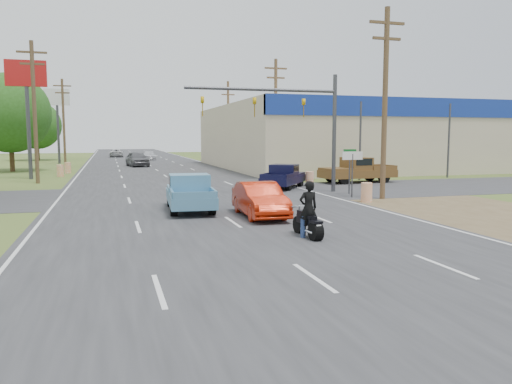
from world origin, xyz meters
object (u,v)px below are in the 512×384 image
object	(u,v)px
navy_pickup	(284,176)
distant_car_grey	(137,159)
distant_car_white	(116,153)
brown_pickup	(356,170)
distant_car_silver	(149,156)
motorcycle	(309,225)
blue_pickup	(190,192)
rider	(308,211)
red_convertible	(260,200)

from	to	relation	value
navy_pickup	distant_car_grey	distance (m)	28.32
navy_pickup	distant_car_white	bearing A→B (deg)	136.48
navy_pickup	distant_car_grey	size ratio (longest dim) A/B	0.97
brown_pickup	distant_car_silver	xyz separation A→B (m)	(-11.59, 41.32, -0.30)
brown_pickup	motorcycle	bearing A→B (deg)	142.67
motorcycle	blue_pickup	xyz separation A→B (m)	(-2.79, 7.32, 0.39)
distant_car_grey	distant_car_silver	size ratio (longest dim) A/B	1.14
rider	distant_car_silver	xyz separation A→B (m)	(-0.64, 58.85, -0.26)
navy_pickup	brown_pickup	xyz separation A→B (m)	(6.29, 2.10, 0.15)
motorcycle	navy_pickup	xyz separation A→B (m)	(4.66, 15.47, 0.34)
blue_pickup	distant_car_white	size ratio (longest dim) A/B	1.08
navy_pickup	distant_car_silver	bearing A→B (deg)	133.45
navy_pickup	distant_car_white	size ratio (longest dim) A/B	1.02
navy_pickup	distant_car_grey	xyz separation A→B (m)	(-7.85, 27.21, 0.06)
blue_pickup	distant_car_white	xyz separation A→B (m)	(-2.27, 63.32, -0.18)
navy_pickup	rider	bearing A→B (deg)	-70.30
rider	distant_car_grey	world-z (taller)	rider
distant_car_white	distant_car_silver	bearing A→B (deg)	111.49
motorcycle	brown_pickup	world-z (taller)	brown_pickup
rider	distant_car_white	bearing A→B (deg)	-90.31
rider	navy_pickup	bearing A→B (deg)	-111.20
red_convertible	distant_car_grey	distance (m)	38.16
navy_pickup	distant_car_silver	size ratio (longest dim) A/B	1.10
navy_pickup	brown_pickup	distance (m)	6.63
distant_car_white	distant_car_grey	bearing A→B (deg)	94.70
red_convertible	motorcycle	xyz separation A→B (m)	(0.28, -4.64, -0.28)
red_convertible	distant_car_silver	distance (m)	54.25
motorcycle	brown_pickup	bearing A→B (deg)	53.68
motorcycle	brown_pickup	distance (m)	20.71
distant_car_grey	navy_pickup	bearing A→B (deg)	-83.15
red_convertible	distant_car_grey	xyz separation A→B (m)	(-2.91, 38.05, 0.13)
blue_pickup	motorcycle	bearing A→B (deg)	-65.20
red_convertible	distant_car_silver	xyz separation A→B (m)	(-0.36, 54.25, -0.08)
red_convertible	blue_pickup	world-z (taller)	blue_pickup
motorcycle	blue_pickup	distance (m)	7.84
blue_pickup	rider	bearing A→B (deg)	-65.12
brown_pickup	distant_car_grey	xyz separation A→B (m)	(-14.14, 25.11, -0.09)
distant_car_white	rider	bearing A→B (deg)	94.98
red_convertible	navy_pickup	distance (m)	11.91
rider	brown_pickup	bearing A→B (deg)	-126.39
red_convertible	brown_pickup	xyz separation A→B (m)	(11.22, 12.94, 0.22)
blue_pickup	brown_pickup	world-z (taller)	brown_pickup
blue_pickup	distant_car_grey	size ratio (longest dim) A/B	1.03
red_convertible	motorcycle	size ratio (longest dim) A/B	2.23
rider	blue_pickup	world-z (taller)	rider
red_convertible	blue_pickup	size ratio (longest dim) A/B	0.85
navy_pickup	motorcycle	bearing A→B (deg)	-70.25
blue_pickup	distant_car_white	bearing A→B (deg)	96.00
brown_pickup	red_convertible	bearing A→B (deg)	133.64
distant_car_silver	distant_car_white	size ratio (longest dim) A/B	0.92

